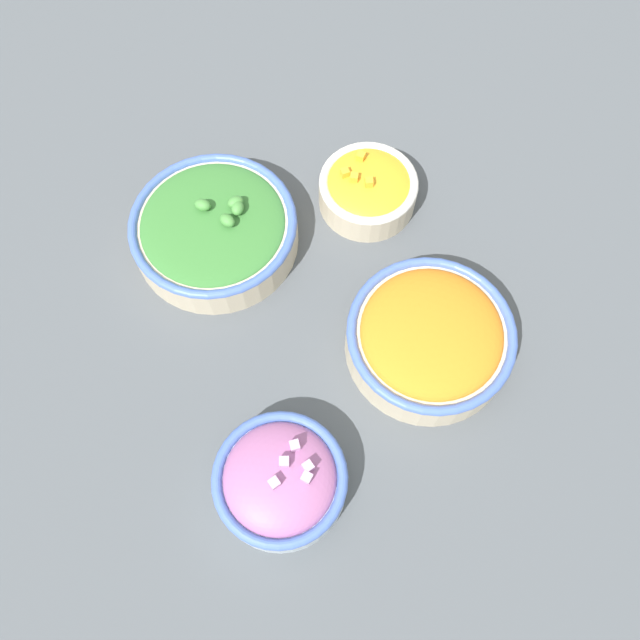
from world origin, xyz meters
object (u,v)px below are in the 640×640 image
Objects in this scene: bowl_broccoli at (214,229)px; bowl_squash at (368,189)px; bowl_red_onion at (280,480)px; bowl_carrots at (430,337)px.

bowl_broccoli reaches higher than bowl_squash.
bowl_broccoli is 1.64× the size of bowl_squash.
bowl_red_onion is 0.74× the size of bowl_carrots.
bowl_red_onion is 0.68× the size of bowl_broccoli.
bowl_carrots is (0.13, -0.21, 0.00)m from bowl_red_onion.
bowl_squash is (0.35, -0.19, -0.00)m from bowl_red_onion.
bowl_broccoli is 0.31m from bowl_carrots.
bowl_broccoli reaches higher than bowl_carrots.
bowl_carrots is at bearing -58.53° from bowl_red_onion.
bowl_red_onion is at bearing 121.47° from bowl_carrots.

